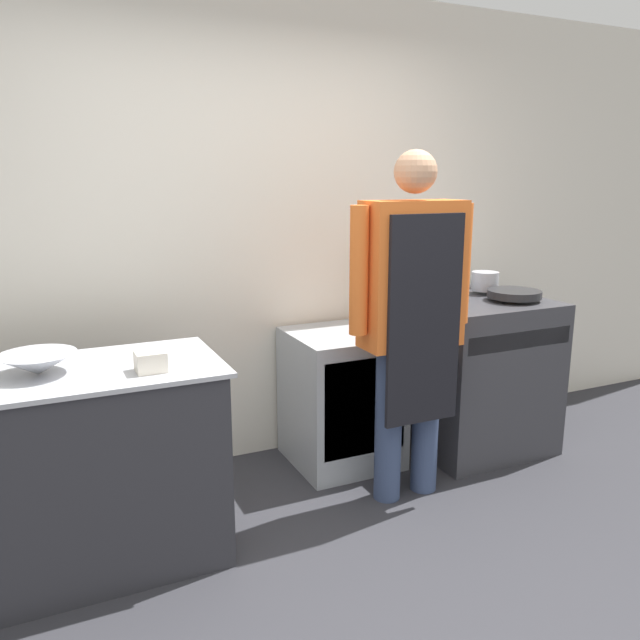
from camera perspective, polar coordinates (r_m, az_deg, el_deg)
The scene contains 11 objects.
ground_plane at distance 2.65m, azimuth 6.17°, elevation -25.91°, with size 14.00×14.00×0.00m, color #2D2D33.
wall_back at distance 3.63m, azimuth -7.25°, elevation 7.88°, with size 8.00×0.05×2.70m.
prep_counter at distance 2.92m, azimuth -22.46°, elevation -12.74°, with size 1.36×0.65×0.89m.
stove at distance 4.03m, azimuth 13.89°, elevation -4.66°, with size 0.79×0.78×0.96m.
fridge_unit at distance 3.70m, azimuth 2.01°, elevation -7.10°, with size 0.59×0.59×0.79m.
person_cook at distance 3.16m, azimuth 8.42°, elevation 1.33°, with size 0.69×0.24×1.79m.
mixing_bowl at distance 2.75m, azimuth -24.39°, elevation -3.68°, with size 0.30×0.30×0.09m.
plastic_tub at distance 2.64m, azimuth -15.24°, elevation -3.65°, with size 0.12×0.12×0.08m.
stock_pot at distance 3.90m, azimuth 11.05°, elevation 4.10°, with size 0.33×0.33×0.25m.
saute_pan at distance 3.92m, azimuth 17.33°, elevation 2.30°, with size 0.32×0.32×0.05m.
sauce_pot at distance 4.11m, azimuth 14.84°, elevation 3.46°, with size 0.17×0.17×0.12m.
Camera 1 is at (-1.10, -1.76, 1.66)m, focal length 35.00 mm.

